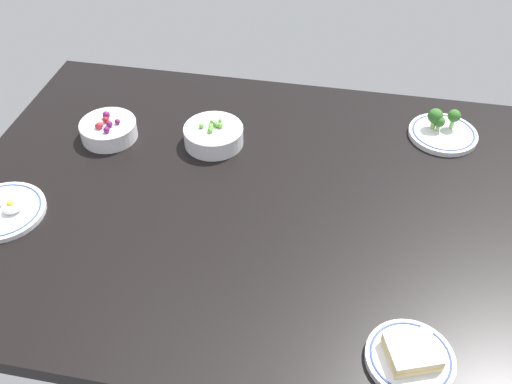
# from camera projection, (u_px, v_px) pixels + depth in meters

# --- Properties ---
(dining_table) EXTENTS (1.55, 1.12, 0.04)m
(dining_table) POSITION_uv_depth(u_px,v_px,m) (256.00, 203.00, 1.47)
(dining_table) COLOR black
(dining_table) RESTS_ON ground
(plate_broccoli) EXTENTS (0.19, 0.19, 0.08)m
(plate_broccoli) POSITION_uv_depth(u_px,v_px,m) (443.00, 131.00, 1.64)
(plate_broccoli) COLOR silver
(plate_broccoli) RESTS_ON dining_table
(bowl_berries) EXTENTS (0.16, 0.16, 0.07)m
(bowl_berries) POSITION_uv_depth(u_px,v_px,m) (108.00, 129.00, 1.63)
(bowl_berries) COLOR silver
(bowl_berries) RESTS_ON dining_table
(plate_sandwich) EXTENTS (0.17, 0.17, 0.05)m
(plate_sandwich) POSITION_uv_depth(u_px,v_px,m) (411.00, 356.00, 1.10)
(plate_sandwich) COLOR silver
(plate_sandwich) RESTS_ON dining_table
(bowl_peas) EXTENTS (0.17, 0.17, 0.07)m
(bowl_peas) POSITION_uv_depth(u_px,v_px,m) (214.00, 135.00, 1.60)
(bowl_peas) COLOR silver
(bowl_peas) RESTS_ON dining_table
(plate_eggs) EXTENTS (0.21, 0.21, 0.05)m
(plate_eggs) POSITION_uv_depth(u_px,v_px,m) (2.00, 210.00, 1.41)
(plate_eggs) COLOR silver
(plate_eggs) RESTS_ON dining_table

